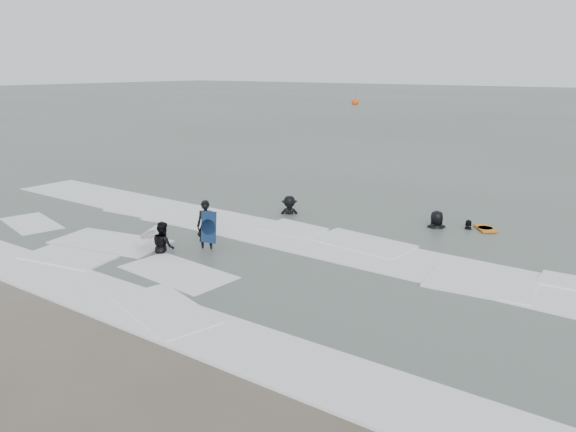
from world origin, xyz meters
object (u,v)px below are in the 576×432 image
Objects in this scene: surfer_right_far at (436,229)px; buoy at (355,102)px; surfer_centre at (207,251)px; surfer_breaker at (289,216)px; surfer_right_near at (468,231)px; surfer_wading at (164,253)px.

surfer_right_far is 1.10× the size of buoy.
buoy is at bearing 86.77° from surfer_centre.
surfer_breaker is 6.52m from surfer_right_near.
surfer_centre is 1.31m from surfer_wading.
surfer_wading is at bearing -65.12° from buoy.
surfer_wading is 9.34m from surfer_right_far.
buoy is (-29.28, 63.13, 0.42)m from surfer_wading.
surfer_right_far is at bearing -21.83° from surfer_breaker.
surfer_breaker is at bearing -16.79° from surfer_right_far.
surfer_right_near is 1.09m from surfer_right_far.
surfer_right_near is at bearing -109.81° from surfer_wading.
surfer_centre is 69.09m from buoy.
surfer_right_near is at bearing -56.95° from buoy.
surfer_right_far is at bearing 11.85° from surfer_right_near.
surfer_breaker is at bearing -74.33° from surfer_wading.
surfer_wading is 0.86× the size of surfer_right_far.
surfer_breaker is at bearing 65.76° from surfer_centre.
surfer_right_near is 65.87m from buoy.
surfer_right_far is (5.22, 1.56, 0.00)m from surfer_breaker.
surfer_right_near is 0.93× the size of buoy.
surfer_breaker reaches higher than surfer_centre.
buoy is (-34.96, 55.72, 0.42)m from surfer_right_far.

